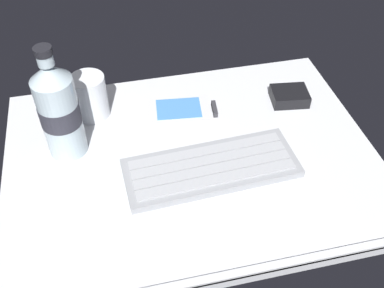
{
  "coord_description": "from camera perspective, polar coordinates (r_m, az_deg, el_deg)",
  "views": [
    {
      "loc": [
        -11.91,
        -52.66,
        56.07
      ],
      "look_at": [
        0.0,
        0.0,
        3.0
      ],
      "focal_mm": 41.84,
      "sensor_mm": 36.0,
      "label": 1
    }
  ],
  "objects": [
    {
      "name": "ground_plane",
      "position": [
        0.78,
        0.04,
        -2.19
      ],
      "size": [
        64.0,
        48.0,
        2.8
      ],
      "color": "silver"
    },
    {
      "name": "keyboard",
      "position": [
        0.75,
        2.46,
        -3.03
      ],
      "size": [
        29.5,
        12.39,
        1.7
      ],
      "color": "#93969B",
      "rests_on": "ground_plane"
    },
    {
      "name": "handheld_device",
      "position": [
        0.86,
        -1.27,
        4.24
      ],
      "size": [
        13.37,
        8.93,
        1.5
      ],
      "color": "silver",
      "rests_on": "ground_plane"
    },
    {
      "name": "juice_cup",
      "position": [
        0.86,
        -12.84,
        5.73
      ],
      "size": [
        6.4,
        6.4,
        8.5
      ],
      "color": "silver",
      "rests_on": "ground_plane"
    },
    {
      "name": "water_bottle",
      "position": [
        0.76,
        -16.61,
        4.18
      ],
      "size": [
        6.73,
        6.73,
        20.8
      ],
      "color": "silver",
      "rests_on": "ground_plane"
    },
    {
      "name": "charger_block",
      "position": [
        0.9,
        12.31,
        5.99
      ],
      "size": [
        7.68,
        6.48,
        2.4
      ],
      "primitive_type": "cube",
      "rotation": [
        0.0,
        0.0,
        -0.13
      ],
      "color": "black",
      "rests_on": "ground_plane"
    }
  ]
}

